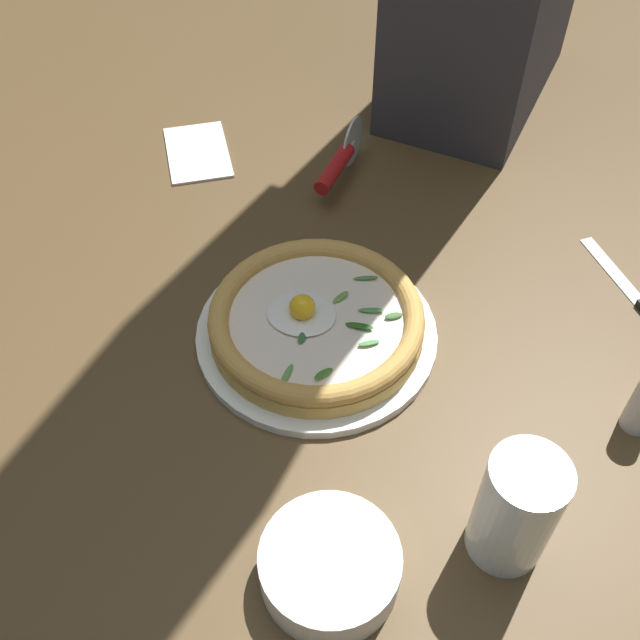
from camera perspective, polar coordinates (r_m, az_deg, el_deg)
The scene contains 7 objects.
ground_plane at distance 0.90m, azimuth 0.07°, elevation -1.04°, with size 2.40×2.40×0.03m, color brown.
pizza_plate at distance 0.87m, azimuth 0.00°, elevation -1.12°, with size 0.28×0.28×0.01m, color white.
pizza at distance 0.86m, azimuth -0.03°, elevation -0.04°, with size 0.25×0.25×0.05m.
side_bowl at distance 0.71m, azimuth 0.75°, elevation -18.42°, with size 0.13×0.13×0.04m, color white.
pizza_cutter at distance 1.07m, azimuth 1.52°, elevation 12.12°, with size 0.03×0.15×0.07m.
drinking_glass at distance 0.71m, azimuth 14.71°, elevation -14.27°, with size 0.07×0.07×0.13m.
folded_napkin at distance 1.16m, azimuth -9.41°, elevation 12.70°, with size 0.14×0.09×0.01m, color white.
Camera 1 is at (0.16, -0.56, 0.68)m, focal length 41.57 mm.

